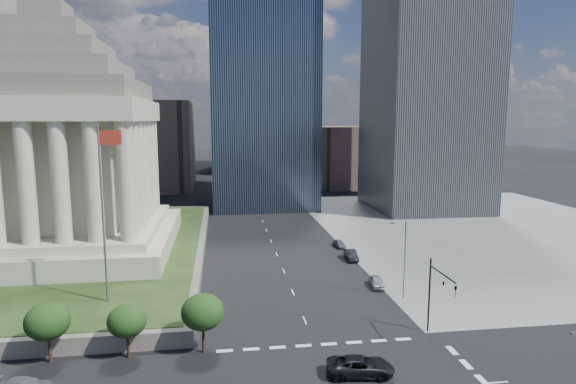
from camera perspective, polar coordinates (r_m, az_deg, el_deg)
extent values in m
plane|color=black|center=(132.59, -4.02, -1.14)|extent=(500.00, 500.00, 0.00)
cube|color=slate|center=(108.14, 22.83, -4.01)|extent=(68.00, 90.00, 0.03)
cylinder|color=slate|center=(56.87, -21.10, -2.54)|extent=(0.24, 0.24, 20.00)
cube|color=maroon|center=(55.68, -20.36, 6.09)|extent=(2.40, 0.05, 1.60)
cube|color=black|center=(126.11, -3.07, 12.05)|extent=(26.00, 26.00, 60.00)
cube|color=black|center=(129.17, 16.53, 20.61)|extent=(26.00, 28.00, 100.00)
cube|color=brown|center=(166.01, 6.31, 4.26)|extent=(20.00, 30.00, 20.00)
cube|color=brown|center=(161.97, -15.53, 5.32)|extent=(24.00, 30.00, 28.00)
cylinder|color=black|center=(53.88, 16.39, -11.64)|extent=(0.18, 0.18, 8.00)
cylinder|color=black|center=(50.51, 17.85, -9.24)|extent=(0.14, 5.50, 0.14)
cube|color=black|center=(48.44, 19.24, -11.08)|extent=(0.30, 0.30, 1.10)
cube|color=slate|center=(34.39, 30.87, -14.17)|extent=(0.50, 0.22, 0.14)
cylinder|color=slate|center=(62.24, 13.66, -7.81)|extent=(0.16, 0.16, 10.00)
cylinder|color=slate|center=(60.76, 13.02, -3.52)|extent=(1.80, 0.12, 0.12)
cube|color=slate|center=(60.46, 12.22, -3.65)|extent=(0.50, 0.22, 0.14)
imported|color=black|center=(45.41, 8.58, -19.75)|extent=(3.46, 6.22, 1.65)
imported|color=#999AA1|center=(66.85, 10.48, -10.42)|extent=(2.22, 4.32, 1.41)
imported|color=black|center=(78.52, 7.50, -7.42)|extent=(1.89, 4.72, 1.52)
imported|color=#515358|center=(85.78, 6.11, -6.10)|extent=(3.95, 1.98, 1.29)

